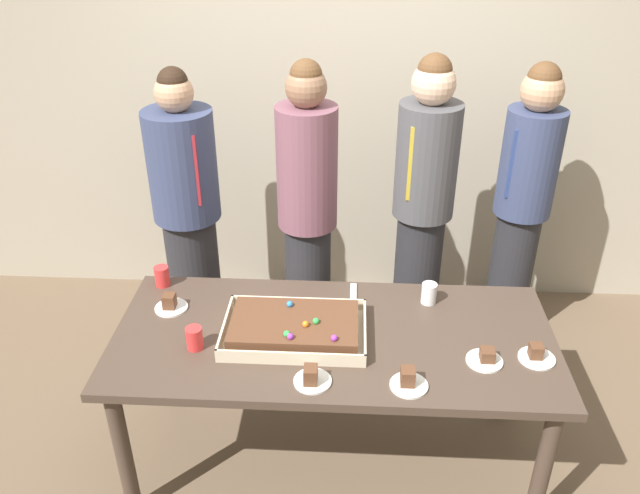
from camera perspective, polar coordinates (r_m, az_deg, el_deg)
name	(u,v)px	position (r m, az deg, el deg)	size (l,w,h in m)	color
ground_plane	(332,458)	(3.30, 1.08, -18.32)	(12.00, 12.00, 0.00)	brown
interior_back_panel	(345,68)	(3.92, 2.22, 15.69)	(8.00, 0.12, 3.00)	#B2A893
party_table	(333,351)	(2.83, 1.21, -9.26)	(1.91, 0.85, 0.76)	#47382D
sheet_cake	(295,328)	(2.76, -2.28, -7.24)	(0.61, 0.40, 0.10)	beige
plated_slice_near_left	(536,355)	(2.79, 18.77, -9.15)	(0.15, 0.15, 0.07)	white
plated_slice_near_right	(170,304)	(3.00, -13.23, -5.02)	(0.15, 0.15, 0.08)	white
plated_slice_far_left	(486,358)	(2.71, 14.59, -9.60)	(0.15, 0.15, 0.06)	white
plated_slice_far_right	(312,378)	(2.53, -0.76, -11.62)	(0.15, 0.15, 0.08)	white
plated_slice_center_front	(408,381)	(2.54, 7.89, -11.76)	(0.15, 0.15, 0.08)	white
drink_cup_nearest	(194,338)	(2.73, -11.16, -8.00)	(0.07, 0.07, 0.10)	red
drink_cup_middle	(162,276)	(3.17, -13.94, -2.55)	(0.07, 0.07, 0.10)	red
drink_cup_far_end	(429,293)	(2.99, 9.71, -4.10)	(0.07, 0.07, 0.10)	white
cake_server_utensil	(353,296)	(3.02, 3.00, -4.36)	(0.03, 0.20, 0.01)	silver
person_serving_front	(307,220)	(3.33, -1.13, 2.46)	(0.31, 0.31, 1.75)	#28282D
person_green_shirt_behind	(422,209)	(3.48, 9.14, 3.34)	(0.32, 0.32, 1.75)	#28282D
person_striped_tie_right	(188,213)	(3.64, -11.75, 3.01)	(0.37, 0.37, 1.66)	#28282D
person_far_right_suit	(522,206)	(3.72, 17.61, 3.55)	(0.31, 0.31, 1.69)	#28282D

